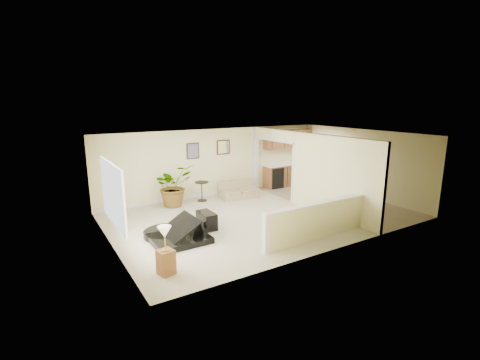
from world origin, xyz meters
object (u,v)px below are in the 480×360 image
small_plant (245,188)px  piano (175,219)px  accent_table (202,189)px  palm_plant (173,186)px  loveseat (238,189)px  piano_bench (207,220)px  lamp_stand (166,254)px

small_plant → piano: bearing=-144.1°
accent_table → palm_plant: bearing=-178.9°
accent_table → small_plant: accent_table is taller
piano → small_plant: 4.89m
small_plant → accent_table: bearing=178.8°
palm_plant → small_plant: bearing=-0.4°
loveseat → piano: bearing=-137.2°
piano_bench → loveseat: (2.42, 2.30, 0.06)m
small_plant → lamp_stand: lamp_stand is taller
piano → accent_table: (2.13, 2.90, -0.11)m
piano → lamp_stand: piano is taller
piano_bench → palm_plant: (0.01, 2.54, 0.46)m
piano_bench → small_plant: size_ratio=1.32×
small_plant → lamp_stand: (-4.79, -4.47, 0.22)m
piano_bench → accent_table: bearing=67.1°
loveseat → accent_table: loveseat is taller
accent_table → palm_plant: size_ratio=0.46×
piano_bench → accent_table: 2.79m
piano_bench → piano: bearing=-162.1°
piano_bench → loveseat: size_ratio=0.49×
piano → small_plant: piano is taller
loveseat → lamp_stand: size_ratio=1.38×
piano → palm_plant: 3.07m
piano → lamp_stand: 1.82m
piano → small_plant: bearing=35.2°
piano_bench → accent_table: size_ratio=1.00×
piano_bench → accent_table: (1.08, 2.56, 0.21)m
piano → accent_table: 3.60m
palm_plant → piano: bearing=-110.2°
accent_table → palm_plant: (-1.07, -0.02, 0.25)m
accent_table → lamp_stand: 5.40m
piano_bench → lamp_stand: bearing=-134.2°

